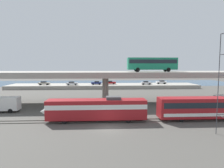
{
  "coord_description": "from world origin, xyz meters",
  "views": [
    {
      "loc": [
        -0.98,
        -29.04,
        9.35
      ],
      "look_at": [
        1.86,
        24.35,
        4.39
      ],
      "focal_mm": 32.09,
      "sensor_mm": 36.0,
      "label": 1
    }
  ],
  "objects_px": {
    "train_locomotive": "(92,108)",
    "parked_car_4": "(146,83)",
    "parked_car_1": "(96,83)",
    "parked_car_2": "(110,82)",
    "parked_car_3": "(161,82)",
    "parked_car_5": "(72,83)",
    "transit_bus_on_overpass": "(152,63)",
    "service_truck_west": "(3,104)",
    "parked_car_0": "(44,83)",
    "train_coach_lead": "(216,107)",
    "service_truck_east": "(223,102)"
  },
  "relations": [
    {
      "from": "train_locomotive",
      "to": "parked_car_4",
      "type": "distance_m",
      "value": 53.15
    },
    {
      "from": "parked_car_1",
      "to": "parked_car_2",
      "type": "bearing_deg",
      "value": -166.75
    },
    {
      "from": "parked_car_3",
      "to": "parked_car_5",
      "type": "distance_m",
      "value": 38.07
    },
    {
      "from": "train_locomotive",
      "to": "parked_car_5",
      "type": "bearing_deg",
      "value": -77.99
    },
    {
      "from": "parked_car_5",
      "to": "parked_car_1",
      "type": "bearing_deg",
      "value": 10.56
    },
    {
      "from": "transit_bus_on_overpass",
      "to": "parked_car_4",
      "type": "height_order",
      "value": "transit_bus_on_overpass"
    },
    {
      "from": "transit_bus_on_overpass",
      "to": "service_truck_west",
      "type": "height_order",
      "value": "transit_bus_on_overpass"
    },
    {
      "from": "parked_car_0",
      "to": "parked_car_2",
      "type": "distance_m",
      "value": 27.12
    },
    {
      "from": "transit_bus_on_overpass",
      "to": "parked_car_0",
      "type": "height_order",
      "value": "transit_bus_on_overpass"
    },
    {
      "from": "parked_car_3",
      "to": "parked_car_4",
      "type": "relative_size",
      "value": 1.07
    },
    {
      "from": "transit_bus_on_overpass",
      "to": "parked_car_1",
      "type": "bearing_deg",
      "value": -67.22
    },
    {
      "from": "train_coach_lead",
      "to": "parked_car_5",
      "type": "bearing_deg",
      "value": -56.54
    },
    {
      "from": "transit_bus_on_overpass",
      "to": "parked_car_0",
      "type": "relative_size",
      "value": 2.66
    },
    {
      "from": "service_truck_east",
      "to": "parked_car_4",
      "type": "bearing_deg",
      "value": -80.2
    },
    {
      "from": "service_truck_east",
      "to": "parked_car_1",
      "type": "xyz_separation_m",
      "value": [
        -27.82,
        42.21,
        0.56
      ]
    },
    {
      "from": "train_locomotive",
      "to": "train_coach_lead",
      "type": "relative_size",
      "value": 0.87
    },
    {
      "from": "service_truck_east",
      "to": "parked_car_4",
      "type": "relative_size",
      "value": 1.65
    },
    {
      "from": "train_locomotive",
      "to": "parked_car_2",
      "type": "distance_m",
      "value": 51.46
    },
    {
      "from": "transit_bus_on_overpass",
      "to": "service_truck_east",
      "type": "bearing_deg",
      "value": 149.59
    },
    {
      "from": "service_truck_east",
      "to": "parked_car_2",
      "type": "distance_m",
      "value": 48.84
    },
    {
      "from": "service_truck_east",
      "to": "parked_car_2",
      "type": "height_order",
      "value": "service_truck_east"
    },
    {
      "from": "train_locomotive",
      "to": "service_truck_west",
      "type": "height_order",
      "value": "train_locomotive"
    },
    {
      "from": "train_locomotive",
      "to": "parked_car_3",
      "type": "bearing_deg",
      "value": -117.9
    },
    {
      "from": "train_coach_lead",
      "to": "parked_car_4",
      "type": "height_order",
      "value": "train_coach_lead"
    },
    {
      "from": "train_locomotive",
      "to": "parked_car_2",
      "type": "xyz_separation_m",
      "value": [
        5.31,
        51.19,
        0.01
      ]
    },
    {
      "from": "parked_car_1",
      "to": "parked_car_4",
      "type": "distance_m",
      "value": 20.66
    },
    {
      "from": "train_coach_lead",
      "to": "parked_car_1",
      "type": "relative_size",
      "value": 4.78
    },
    {
      "from": "parked_car_3",
      "to": "train_coach_lead",
      "type": "bearing_deg",
      "value": 83.32
    },
    {
      "from": "parked_car_0",
      "to": "parked_car_1",
      "type": "relative_size",
      "value": 1.06
    },
    {
      "from": "train_locomotive",
      "to": "parked_car_5",
      "type": "relative_size",
      "value": 3.82
    },
    {
      "from": "parked_car_4",
      "to": "parked_car_5",
      "type": "height_order",
      "value": "same"
    },
    {
      "from": "transit_bus_on_overpass",
      "to": "parked_car_1",
      "type": "distance_m",
      "value": 38.04
    },
    {
      "from": "parked_car_4",
      "to": "service_truck_west",
      "type": "bearing_deg",
      "value": -132.76
    },
    {
      "from": "service_truck_east",
      "to": "parked_car_5",
      "type": "xyz_separation_m",
      "value": [
        -37.62,
        40.38,
        0.56
      ]
    },
    {
      "from": "service_truck_west",
      "to": "parked_car_3",
      "type": "height_order",
      "value": "service_truck_west"
    },
    {
      "from": "train_locomotive",
      "to": "parked_car_0",
      "type": "xyz_separation_m",
      "value": [
        -21.77,
        49.69,
        0.01
      ]
    },
    {
      "from": "transit_bus_on_overpass",
      "to": "parked_car_3",
      "type": "height_order",
      "value": "transit_bus_on_overpass"
    },
    {
      "from": "parked_car_0",
      "to": "parked_car_5",
      "type": "height_order",
      "value": "same"
    },
    {
      "from": "train_locomotive",
      "to": "parked_car_1",
      "type": "relative_size",
      "value": 4.15
    },
    {
      "from": "service_truck_east",
      "to": "parked_car_4",
      "type": "distance_m",
      "value": 42.13
    },
    {
      "from": "parked_car_5",
      "to": "transit_bus_on_overpass",
      "type": "bearing_deg",
      "value": -53.31
    },
    {
      "from": "train_locomotive",
      "to": "parked_car_3",
      "type": "height_order",
      "value": "train_locomotive"
    },
    {
      "from": "service_truck_east",
      "to": "train_coach_lead",
      "type": "bearing_deg",
      "value": 52.33
    },
    {
      "from": "parked_car_1",
      "to": "service_truck_west",
      "type": "bearing_deg",
      "value": 67.21
    },
    {
      "from": "parked_car_0",
      "to": "train_coach_lead",
      "type": "bearing_deg",
      "value": -48.94
    },
    {
      "from": "parked_car_1",
      "to": "train_locomotive",
      "type": "bearing_deg",
      "value": 90.48
    },
    {
      "from": "parked_car_0",
      "to": "service_truck_west",
      "type": "bearing_deg",
      "value": -85.08
    },
    {
      "from": "transit_bus_on_overpass",
      "to": "service_truck_east",
      "type": "relative_size",
      "value": 1.76
    },
    {
      "from": "train_coach_lead",
      "to": "parked_car_4",
      "type": "relative_size",
      "value": 4.92
    },
    {
      "from": "train_locomotive",
      "to": "train_coach_lead",
      "type": "height_order",
      "value": "train_locomotive"
    }
  ]
}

